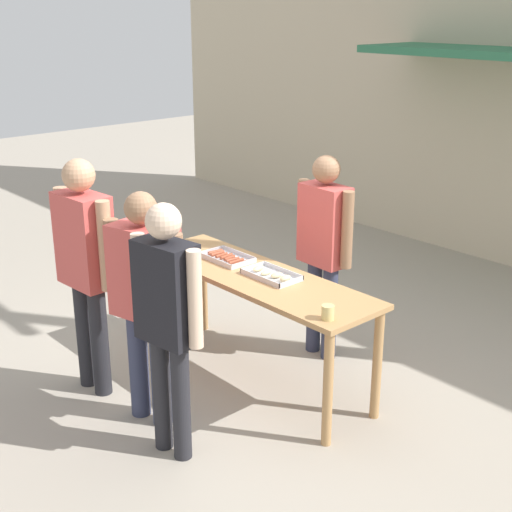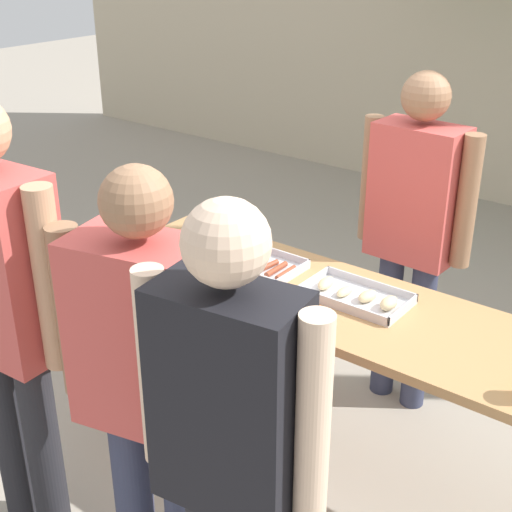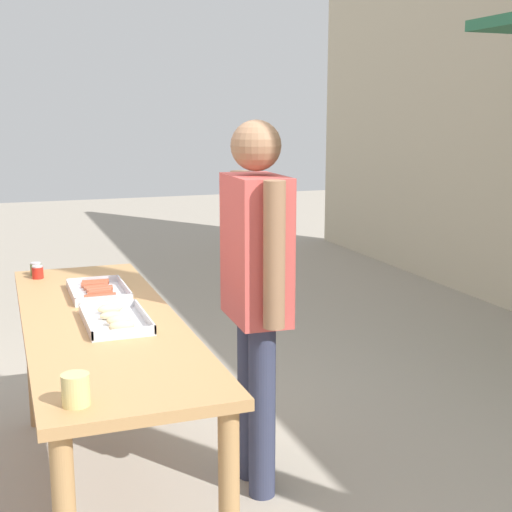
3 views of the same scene
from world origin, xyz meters
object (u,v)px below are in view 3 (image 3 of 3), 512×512
object	(u,v)px
food_tray_sausages	(98,291)
condiment_jar_ketchup	(38,272)
condiment_jar_mustard	(36,269)
beer_cup	(76,390)
person_server_behind_table	(256,275)
food_tray_buns	(116,320)

from	to	relation	value
food_tray_sausages	condiment_jar_ketchup	bearing A→B (deg)	-150.39
food_tray_sausages	condiment_jar_mustard	bearing A→B (deg)	-154.12
condiment_jar_ketchup	condiment_jar_mustard	bearing A→B (deg)	-177.42
beer_cup	person_server_behind_table	size ratio (longest dim) A/B	0.06
beer_cup	food_tray_sausages	bearing A→B (deg)	169.53
food_tray_buns	condiment_jar_mustard	size ratio (longest dim) A/B	6.28
condiment_jar_mustard	food_tray_buns	bearing A→B (deg)	13.64
food_tray_sausages	condiment_jar_mustard	size ratio (longest dim) A/B	6.04
condiment_jar_mustard	beer_cup	distance (m)	1.89
food_tray_buns	condiment_jar_mustard	xyz separation A→B (m)	(-1.08, -0.26, 0.02)
food_tray_buns	beer_cup	size ratio (longest dim) A/B	4.45
food_tray_buns	food_tray_sausages	bearing A→B (deg)	-179.98
food_tray_buns	condiment_jar_ketchup	xyz separation A→B (m)	(-0.99, -0.26, 0.02)
food_tray_buns	condiment_jar_mustard	world-z (taller)	condiment_jar_mustard
beer_cup	person_server_behind_table	bearing A→B (deg)	134.33
condiment_jar_ketchup	person_server_behind_table	bearing A→B (deg)	44.86
person_server_behind_table	beer_cup	bearing A→B (deg)	-43.12
food_tray_sausages	food_tray_buns	world-z (taller)	food_tray_buns
food_tray_buns	condiment_jar_ketchup	distance (m)	1.03
condiment_jar_ketchup	beer_cup	bearing A→B (deg)	0.30
food_tray_buns	condiment_jar_mustard	distance (m)	1.11
person_server_behind_table	condiment_jar_mustard	bearing A→B (deg)	-135.02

